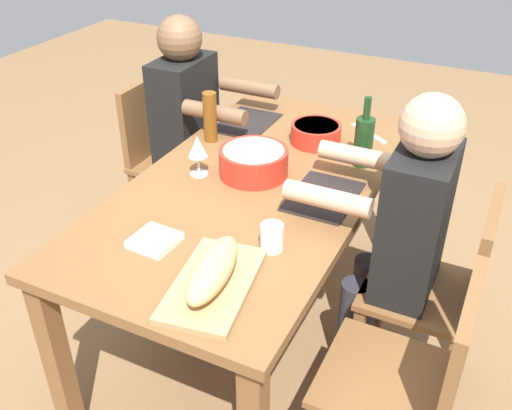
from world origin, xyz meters
name	(u,v)px	position (x,y,z in m)	size (l,w,h in m)	color
ground_plane	(256,322)	(0.00, 0.00, 0.00)	(8.00, 8.00, 0.00)	brown
dining_table	(256,200)	(0.00, 0.00, 0.65)	(1.70, 0.87, 0.74)	brown
chair_near_center	(444,288)	(0.00, -0.76, 0.48)	(0.40, 0.40, 0.85)	brown
diner_near_center	(402,226)	(0.00, -0.58, 0.70)	(0.41, 0.53, 1.20)	#2D2D38
chair_far_right	(165,152)	(0.47, 0.76, 0.48)	(0.40, 0.40, 0.85)	brown
diner_far_right	(192,120)	(0.47, 0.58, 0.70)	(0.41, 0.53, 1.20)	#2D2D38
chair_near_left	(415,379)	(-0.47, -0.76, 0.48)	(0.40, 0.40, 0.85)	brown
serving_bowl_fruit	(316,132)	(0.42, -0.09, 0.79)	(0.22, 0.22, 0.08)	red
serving_bowl_pasta	(254,161)	(0.04, 0.03, 0.80)	(0.27, 0.27, 0.11)	red
cutting_board	(213,284)	(-0.62, -0.16, 0.75)	(0.40, 0.22, 0.02)	tan
bread_loaf	(213,269)	(-0.62, -0.16, 0.81)	(0.32, 0.11, 0.09)	tan
wine_bottle	(364,140)	(0.31, -0.33, 0.85)	(0.08, 0.08, 0.29)	#193819
beer_bottle	(210,117)	(0.24, 0.34, 0.85)	(0.06, 0.06, 0.22)	brown
wine_glass	(198,148)	(-0.05, 0.22, 0.86)	(0.08, 0.08, 0.17)	silver
placemat_near_center	(323,196)	(0.00, -0.28, 0.74)	(0.32, 0.23, 0.01)	black
placemat_far_right	(247,123)	(0.47, 0.28, 0.74)	(0.32, 0.23, 0.01)	black
cup_near_left	(272,237)	(-0.37, -0.24, 0.79)	(0.08, 0.08, 0.09)	white
carving_knife	(368,133)	(0.60, -0.27, 0.74)	(0.23, 0.02, 0.01)	silver
napkin_stack	(155,240)	(-0.52, 0.12, 0.75)	(0.14, 0.14, 0.02)	white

